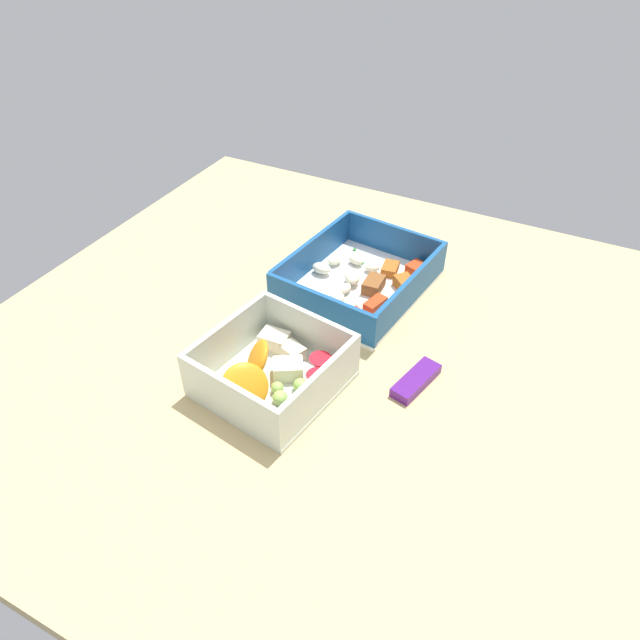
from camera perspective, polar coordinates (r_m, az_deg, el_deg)
table_surface at (r=73.49cm, az=-0.84°, el=-2.33°), size 80.00×80.00×2.00cm
pasta_container at (r=79.94cm, az=3.94°, el=3.86°), size 21.79×18.44×5.22cm
fruit_bowl at (r=65.64cm, az=-4.51°, el=-4.97°), size 16.24×15.87×6.04cm
candy_bar at (r=67.46cm, az=9.29°, el=-5.81°), size 7.37×3.99×1.20cm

